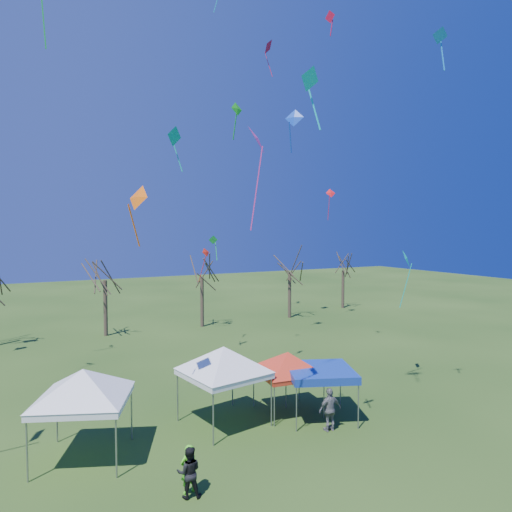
{
  "coord_description": "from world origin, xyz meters",
  "views": [
    {
      "loc": [
        -8.73,
        -14.63,
        8.76
      ],
      "look_at": [
        0.53,
        3.0,
        7.64
      ],
      "focal_mm": 32.0,
      "sensor_mm": 36.0,
      "label": 1
    }
  ],
  "objects_px": {
    "tree_2": "(105,260)",
    "tent_red": "(288,356)",
    "tree_4": "(290,257)",
    "person_grey": "(330,409)",
    "person_green": "(189,469)",
    "tent_white_west": "(83,375)",
    "tent_blue": "(320,372)",
    "tree_5": "(343,257)",
    "person_dark": "(189,472)",
    "tent_white_mid": "(224,352)",
    "tree_3": "(202,260)"
  },
  "relations": [
    {
      "from": "tree_2",
      "to": "person_dark",
      "type": "distance_m",
      "value": 25.78
    },
    {
      "from": "tree_2",
      "to": "tree_5",
      "type": "distance_m",
      "value": 26.15
    },
    {
      "from": "tree_5",
      "to": "tent_white_mid",
      "type": "height_order",
      "value": "tree_5"
    },
    {
      "from": "tree_3",
      "to": "person_green",
      "type": "relative_size",
      "value": 4.81
    },
    {
      "from": "tent_red",
      "to": "person_grey",
      "type": "bearing_deg",
      "value": -78.39
    },
    {
      "from": "tent_red",
      "to": "person_green",
      "type": "relative_size",
      "value": 2.32
    },
    {
      "from": "tree_4",
      "to": "person_green",
      "type": "height_order",
      "value": "tree_4"
    },
    {
      "from": "person_grey",
      "to": "tent_blue",
      "type": "bearing_deg",
      "value": -106.78
    },
    {
      "from": "tree_5",
      "to": "tent_red",
      "type": "distance_m",
      "value": 30.85
    },
    {
      "from": "tree_4",
      "to": "person_grey",
      "type": "height_order",
      "value": "tree_4"
    },
    {
      "from": "tree_4",
      "to": "person_grey",
      "type": "distance_m",
      "value": 26.42
    },
    {
      "from": "tree_3",
      "to": "person_green",
      "type": "xyz_separation_m",
      "value": [
        -9.89,
        -24.57,
        -5.26
      ]
    },
    {
      "from": "tent_red",
      "to": "tent_blue",
      "type": "xyz_separation_m",
      "value": [
        1.0,
        -1.26,
        -0.59
      ]
    },
    {
      "from": "tree_2",
      "to": "tree_5",
      "type": "relative_size",
      "value": 1.1
    },
    {
      "from": "tent_blue",
      "to": "person_dark",
      "type": "relative_size",
      "value": 2.3
    },
    {
      "from": "tent_red",
      "to": "person_grey",
      "type": "height_order",
      "value": "tent_red"
    },
    {
      "from": "person_green",
      "to": "tent_blue",
      "type": "bearing_deg",
      "value": -167.15
    },
    {
      "from": "tent_red",
      "to": "person_dark",
      "type": "xyz_separation_m",
      "value": [
        -6.58,
        -4.51,
        -1.89
      ]
    },
    {
      "from": "tree_4",
      "to": "tent_white_west",
      "type": "xyz_separation_m",
      "value": [
        -21.99,
        -20.5,
        -2.8
      ]
    },
    {
      "from": "tent_white_west",
      "to": "person_grey",
      "type": "xyz_separation_m",
      "value": [
        9.82,
        -2.39,
        -2.31
      ]
    },
    {
      "from": "tent_red",
      "to": "person_grey",
      "type": "relative_size",
      "value": 2.02
    },
    {
      "from": "tree_3",
      "to": "tree_4",
      "type": "relative_size",
      "value": 1.0
    },
    {
      "from": "person_green",
      "to": "person_grey",
      "type": "distance_m",
      "value": 7.23
    },
    {
      "from": "tree_2",
      "to": "tree_4",
      "type": "xyz_separation_m",
      "value": [
        17.72,
        -0.38,
        -0.23
      ]
    },
    {
      "from": "person_green",
      "to": "person_grey",
      "type": "relative_size",
      "value": 0.87
    },
    {
      "from": "tree_2",
      "to": "person_grey",
      "type": "distance_m",
      "value": 24.51
    },
    {
      "from": "tent_white_mid",
      "to": "tent_white_west",
      "type": "bearing_deg",
      "value": -175.69
    },
    {
      "from": "tent_blue",
      "to": "person_grey",
      "type": "bearing_deg",
      "value": -108.5
    },
    {
      "from": "tree_3",
      "to": "tent_red",
      "type": "xyz_separation_m",
      "value": [
        -3.39,
        -20.3,
        -3.35
      ]
    },
    {
      "from": "tree_5",
      "to": "person_grey",
      "type": "distance_m",
      "value": 32.67
    },
    {
      "from": "tree_2",
      "to": "tent_red",
      "type": "distance_m",
      "value": 21.53
    },
    {
      "from": "tent_red",
      "to": "tent_blue",
      "type": "relative_size",
      "value": 0.99
    },
    {
      "from": "person_grey",
      "to": "tent_red",
      "type": "bearing_deg",
      "value": -76.67
    },
    {
      "from": "tree_2",
      "to": "person_green",
      "type": "distance_m",
      "value": 25.54
    },
    {
      "from": "person_dark",
      "to": "tree_4",
      "type": "bearing_deg",
      "value": -109.14
    },
    {
      "from": "tree_4",
      "to": "tent_white_mid",
      "type": "relative_size",
      "value": 1.73
    },
    {
      "from": "tree_2",
      "to": "person_green",
      "type": "relative_size",
      "value": 4.98
    },
    {
      "from": "tree_2",
      "to": "tree_3",
      "type": "distance_m",
      "value": 8.41
    },
    {
      "from": "person_grey",
      "to": "person_green",
      "type": "bearing_deg",
      "value": 14.8
    },
    {
      "from": "person_green",
      "to": "tree_2",
      "type": "bearing_deg",
      "value": -102.41
    },
    {
      "from": "tent_white_mid",
      "to": "person_grey",
      "type": "distance_m",
      "value": 5.29
    },
    {
      "from": "tree_3",
      "to": "person_green",
      "type": "height_order",
      "value": "tree_3"
    },
    {
      "from": "tent_red",
      "to": "tree_5",
      "type": "bearing_deg",
      "value": 46.64
    },
    {
      "from": "tent_white_mid",
      "to": "tree_4",
      "type": "bearing_deg",
      "value": 51.45
    },
    {
      "from": "tree_4",
      "to": "tent_red",
      "type": "relative_size",
      "value": 2.07
    },
    {
      "from": "tent_white_west",
      "to": "person_grey",
      "type": "distance_m",
      "value": 10.37
    },
    {
      "from": "tree_3",
      "to": "tent_blue",
      "type": "relative_size",
      "value": 2.05
    },
    {
      "from": "tree_5",
      "to": "person_green",
      "type": "xyz_separation_m",
      "value": [
        -27.58,
        -26.59,
        -4.91
      ]
    },
    {
      "from": "tent_blue",
      "to": "tent_red",
      "type": "bearing_deg",
      "value": 128.36
    },
    {
      "from": "tree_4",
      "to": "tent_white_mid",
      "type": "bearing_deg",
      "value": -128.55
    }
  ]
}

